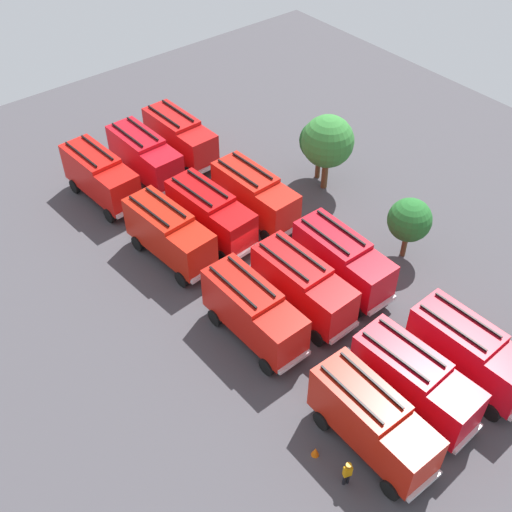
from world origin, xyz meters
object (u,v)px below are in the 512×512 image
fire_truck_6 (303,285)px  fire_truck_10 (342,260)px  firefighter_1 (347,473)px  tree_0 (320,141)px  fire_truck_7 (414,381)px  fire_truck_9 (255,195)px  traffic_cone_0 (146,215)px  fire_truck_1 (169,233)px  traffic_cone_2 (315,452)px  fire_truck_0 (100,175)px  fire_truck_4 (145,156)px  tree_1 (328,142)px  tree_2 (410,220)px  fire_truck_3 (373,420)px  fire_truck_11 (470,352)px  fire_truck_2 (254,311)px  firefighter_0 (215,283)px  fire_truck_8 (180,137)px  traffic_cone_1 (151,220)px  fire_truck_5 (211,214)px

fire_truck_6 → fire_truck_10: same height
firefighter_1 → tree_0: (-20.10, 16.79, 2.34)m
fire_truck_7 → fire_truck_9: 18.38m
firefighter_1 → traffic_cone_0: 24.41m
fire_truck_6 → fire_truck_10: 3.51m
fire_truck_1 → traffic_cone_2: 17.61m
fire_truck_0 → fire_truck_10: same height
fire_truck_6 → traffic_cone_2: (8.05, -6.24, -1.85)m
fire_truck_0 → tree_0: (8.16, 14.69, 1.19)m
fire_truck_4 → tree_1: size_ratio=1.18×
fire_truck_0 → fire_truck_4: bearing=88.9°
tree_2 → tree_1: bearing=172.5°
fire_truck_3 → tree_1: (-17.93, 13.79, 1.99)m
tree_1 → fire_truck_10: bearing=-37.9°
fire_truck_4 → fire_truck_11: bearing=5.7°
fire_truck_6 → tree_1: size_ratio=1.18×
fire_truck_3 → fire_truck_6: bearing=159.2°
tree_1 → traffic_cone_2: tree_1 is taller
fire_truck_3 → traffic_cone_2: size_ratio=11.96×
fire_truck_3 → traffic_cone_0: 23.41m
fire_truck_2 → tree_0: bearing=123.2°
fire_truck_0 → fire_truck_3: 27.41m
fire_truck_6 → traffic_cone_2: bearing=-39.7°
tree_0 → fire_truck_3: bearing=-36.6°
firefighter_1 → traffic_cone_2: size_ratio=2.95×
fire_truck_1 → firefighter_0: bearing=-1.5°
fire_truck_3 → tree_0: 24.02m
fire_truck_9 → tree_1: (0.37, 6.67, 1.99)m
fire_truck_10 → tree_2: tree_2 is taller
tree_2 → fire_truck_0: bearing=-145.3°
fire_truck_9 → firefighter_1: 21.45m
fire_truck_1 → fire_truck_6: bearing=16.8°
fire_truck_1 → fire_truck_2: same height
firefighter_0 → tree_0: (-5.45, 14.05, 2.36)m
traffic_cone_0 → fire_truck_8: bearing=127.0°
firefighter_0 → tree_2: size_ratio=0.38×
fire_truck_8 → fire_truck_3: bearing=-16.4°
fire_truck_8 → tree_1: bearing=30.5°
fire_truck_9 → tree_1: bearing=84.2°
fire_truck_4 → firefighter_0: bearing=-15.6°
firefighter_0 → traffic_cone_1: 8.87m
fire_truck_6 → fire_truck_11: (9.63, 3.72, 0.00)m
fire_truck_5 → tree_2: 13.51m
traffic_cone_2 → fire_truck_10: bearing=129.9°
fire_truck_8 → fire_truck_9: (9.88, -0.16, 0.00)m
fire_truck_5 → firefighter_0: 5.79m
fire_truck_11 → firefighter_1: bearing=-89.1°
fire_truck_2 → fire_truck_5: bearing=158.3°
fire_truck_3 → fire_truck_8: same height
fire_truck_3 → fire_truck_5: 18.84m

